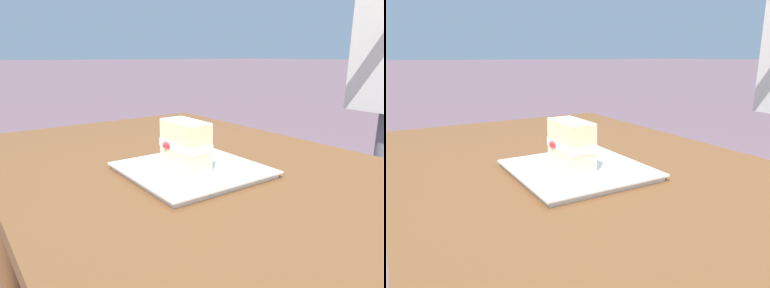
# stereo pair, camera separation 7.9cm
# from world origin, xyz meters

# --- Properties ---
(patio_table) EXTENTS (1.39, 0.89, 0.76)m
(patio_table) POSITION_xyz_m (0.00, 0.00, 0.65)
(patio_table) COLOR brown
(patio_table) RESTS_ON ground
(dessert_plate) EXTENTS (0.29, 0.29, 0.02)m
(dessert_plate) POSITION_xyz_m (0.04, -0.05, 0.77)
(dessert_plate) COLOR white
(dessert_plate) RESTS_ON patio_table
(cake_slice) EXTENTS (0.12, 0.08, 0.11)m
(cake_slice) POSITION_xyz_m (0.04, -0.06, 0.83)
(cake_slice) COLOR beige
(cake_slice) RESTS_ON dessert_plate
(dessert_fork) EXTENTS (0.14, 0.12, 0.01)m
(dessert_fork) POSITION_xyz_m (-0.15, -0.01, 0.76)
(dessert_fork) COLOR silver
(dessert_fork) RESTS_ON patio_table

